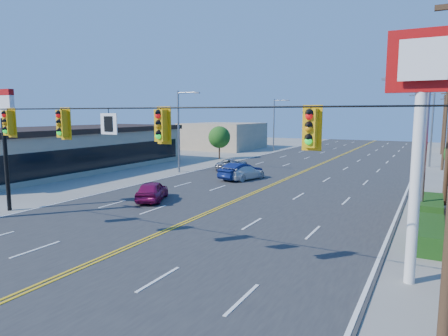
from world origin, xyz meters
The scene contains 18 objects.
ground centered at (0.00, 0.00, 0.00)m, with size 160.00×160.00×0.00m, color gray.
road centered at (0.00, 20.00, 0.03)m, with size 20.00×120.00×0.06m, color #2D2D30.
signal_span centered at (-0.12, 0.00, 4.89)m, with size 24.32×0.34×9.00m.
kfc_pylon centered at (11.00, 4.00, 6.04)m, with size 2.20×0.36×8.50m.
strip_mall centered at (-22.00, 18.00, 2.25)m, with size 10.40×26.40×4.40m.
pizza_hut_sign centered at (-11.00, 4.00, 5.18)m, with size 1.90×0.30×6.85m.
streetlight_se centered at (10.79, 14.00, 4.51)m, with size 2.55×0.25×8.00m.
streetlight_ne centered at (10.79, 38.00, 4.51)m, with size 2.55×0.25×8.00m.
streetlight_sw centered at (-10.79, 22.00, 4.51)m, with size 2.55×0.25×8.00m.
streetlight_nw centered at (-10.79, 48.00, 4.51)m, with size 2.55×0.25×8.00m.
utility_pole_mid centered at (12.20, 36.00, 4.20)m, with size 0.28×0.28×8.40m, color #47301E.
utility_pole_far centered at (12.20, 54.00, 4.20)m, with size 0.28×0.28×8.40m, color #47301E.
tree_west centered at (-13.00, 34.00, 2.79)m, with size 2.80×2.80×4.20m.
bld_west_far centered at (-20.00, 48.00, 2.10)m, with size 11.00×12.00×4.20m, color tan.
car_magenta centered at (-4.94, 10.05, 0.66)m, with size 1.57×3.90×1.33m, color maroon.
car_blue centered at (-3.49, 20.60, 0.73)m, with size 1.54×4.41×1.45m, color #0D184C.
car_white centered at (-3.18, 20.75, 0.63)m, with size 1.77×4.35×1.26m, color white.
car_silver centered at (-6.78, 25.40, 0.60)m, with size 1.99×4.31×1.20m, color #9A9A9F.
Camera 1 is at (11.54, -10.65, 5.82)m, focal length 32.00 mm.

